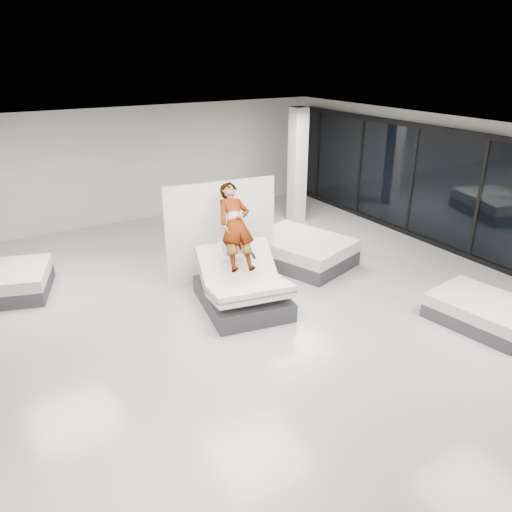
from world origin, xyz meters
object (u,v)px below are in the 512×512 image
(divider_panel, at_px, (221,232))
(column, at_px, (297,166))
(hero_bed, at_px, (242,289))
(flat_bed_right_far, at_px, (300,250))
(remote, at_px, (253,256))
(flat_bed_right_near, at_px, (483,312))
(person, at_px, (236,240))

(divider_panel, bearing_deg, column, 41.43)
(hero_bed, distance_m, column, 5.60)
(hero_bed, relative_size, flat_bed_right_far, 0.83)
(hero_bed, distance_m, flat_bed_right_far, 2.50)
(remote, height_order, flat_bed_right_near, remote)
(remote, relative_size, divider_panel, 0.06)
(flat_bed_right_near, height_order, column, column)
(remote, bearing_deg, hero_bed, 173.21)
(hero_bed, height_order, person, person)
(flat_bed_right_far, bearing_deg, hero_bed, -151.87)
(flat_bed_right_far, bearing_deg, remote, -148.05)
(person, height_order, remote, person)
(hero_bed, xyz_separation_m, column, (3.92, 3.81, 1.23))
(person, height_order, column, column)
(divider_panel, distance_m, flat_bed_right_near, 5.27)
(divider_panel, relative_size, flat_bed_right_near, 1.26)
(divider_panel, xyz_separation_m, flat_bed_right_far, (1.96, -0.15, -0.77))
(divider_panel, height_order, flat_bed_right_far, divider_panel)
(person, relative_size, remote, 12.92)
(flat_bed_right_far, bearing_deg, person, -158.18)
(column, bearing_deg, flat_bed_right_near, -94.35)
(hero_bed, height_order, flat_bed_right_near, hero_bed)
(column, bearing_deg, divider_panel, -145.92)
(hero_bed, bearing_deg, flat_bed_right_far, 28.13)
(person, bearing_deg, flat_bed_right_near, -32.76)
(flat_bed_right_near, bearing_deg, hero_bed, 140.67)
(remote, xyz_separation_m, divider_panel, (0.04, 1.39, 0.04))
(hero_bed, bearing_deg, column, 44.16)
(hero_bed, distance_m, remote, 0.70)
(divider_panel, bearing_deg, flat_bed_right_near, -45.14)
(remote, distance_m, flat_bed_right_near, 4.29)
(hero_bed, distance_m, divider_panel, 1.52)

